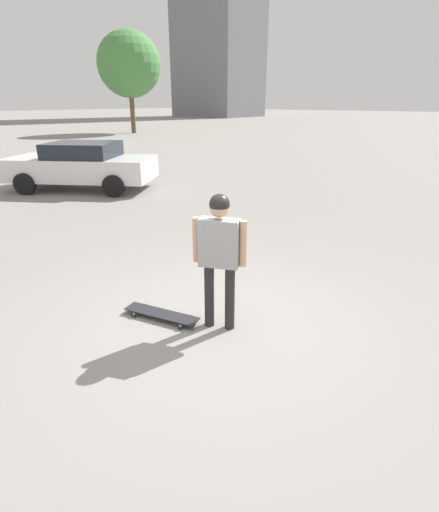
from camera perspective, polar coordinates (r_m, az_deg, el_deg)
ground_plane at (r=4.85m, az=0.00°, el=-9.98°), size 220.00×220.00×0.00m
person at (r=4.41m, az=0.00°, el=1.30°), size 0.36×0.58×1.61m
skateboard at (r=5.03m, az=-8.28°, el=-8.20°), size 0.42×1.00×0.07m
car_parked_near at (r=12.93m, az=-19.06°, el=12.19°), size 3.77×4.60×1.38m
tree_distant at (r=35.68m, az=-12.80°, el=25.14°), size 5.01×5.01×7.71m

